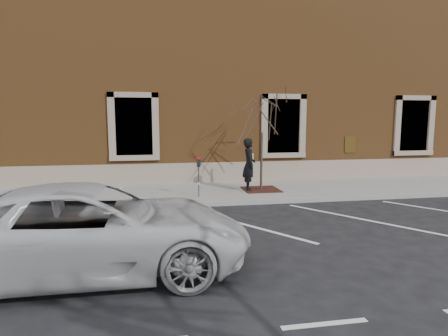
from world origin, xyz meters
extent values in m
plane|color=#28282B|center=(0.00, 0.00, 0.00)|extent=(120.00, 120.00, 0.00)
cube|color=#A29F98|center=(0.00, 1.75, 0.07)|extent=(40.00, 3.50, 0.15)
cube|color=#9E9E99|center=(0.00, -0.05, 0.07)|extent=(40.00, 0.12, 0.15)
cube|color=brown|center=(0.00, 7.75, 4.00)|extent=(40.00, 8.50, 8.00)
cube|color=gray|center=(0.00, 3.53, 0.55)|extent=(40.00, 0.06, 0.80)
cube|color=black|center=(-3.00, 3.65, 2.40)|extent=(1.40, 0.30, 2.20)
cube|color=gray|center=(-3.00, 3.48, 1.20)|extent=(1.90, 0.20, 0.20)
cube|color=black|center=(3.00, 3.65, 2.40)|extent=(1.40, 0.30, 2.20)
cube|color=gray|center=(3.00, 3.48, 1.20)|extent=(1.90, 0.20, 0.20)
cube|color=black|center=(9.00, 3.65, 2.40)|extent=(1.40, 0.30, 2.20)
cube|color=gray|center=(9.00, 3.48, 1.20)|extent=(1.90, 0.20, 0.20)
imported|color=black|center=(1.06, 1.47, 1.08)|extent=(0.50, 0.72, 1.87)
cylinder|color=#595B60|center=(-0.82, 0.74, 0.65)|extent=(0.04, 0.04, 0.99)
cube|color=black|center=(-0.82, 0.74, 1.27)|extent=(0.12, 0.09, 0.26)
cube|color=red|center=(-0.82, 0.74, 1.43)|extent=(0.11, 0.09, 0.06)
cube|color=white|center=(-0.82, 0.69, 0.60)|extent=(0.05, 0.00, 0.07)
cube|color=#3F1B14|center=(1.53, 1.53, 0.17)|extent=(1.26, 1.26, 0.03)
cylinder|color=#423628|center=(1.53, 1.53, 1.19)|extent=(0.09, 0.09, 2.07)
imported|color=silver|center=(-3.31, -4.67, 0.78)|extent=(5.64, 2.63, 1.56)
camera|label=1|loc=(-2.12, -11.32, 2.69)|focal=30.00mm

